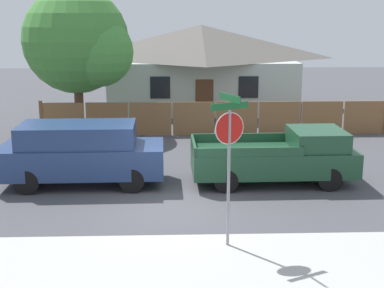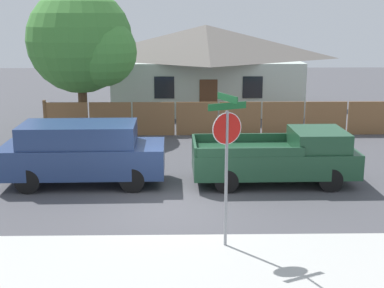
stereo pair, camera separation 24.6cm
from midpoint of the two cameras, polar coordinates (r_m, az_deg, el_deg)
name	(u,v)px [view 1 (the left image)]	position (r m, az deg, el deg)	size (l,w,h in m)	color
ground_plane	(171,206)	(14.83, -2.73, -6.64)	(80.00, 80.00, 0.00)	#47474C
sidewalk_strip	(171,265)	(11.52, -2.93, -12.81)	(36.00, 3.20, 0.01)	#B2B2AD
wooden_fence	(215,118)	(23.38, 2.19, 2.74)	(15.19, 0.12, 1.57)	brown
house	(201,65)	(30.25, 0.73, 8.39)	(10.64, 7.39, 4.62)	#B2C1B7
oak_tree	(81,43)	(24.00, -12.07, 10.49)	(4.82, 4.59, 6.36)	brown
red_suv	(82,152)	(16.75, -12.12, -0.86)	(4.99, 2.04, 1.92)	navy
orange_pickup	(279,157)	(16.85, 8.88, -1.35)	(5.05, 2.13, 1.69)	#1E472D
stop_sign	(229,145)	(11.70, 3.39, -0.06)	(0.86, 0.77, 3.47)	gray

